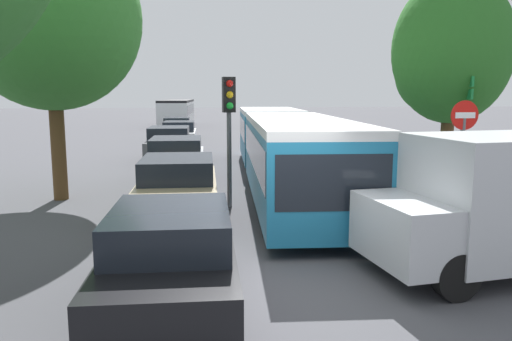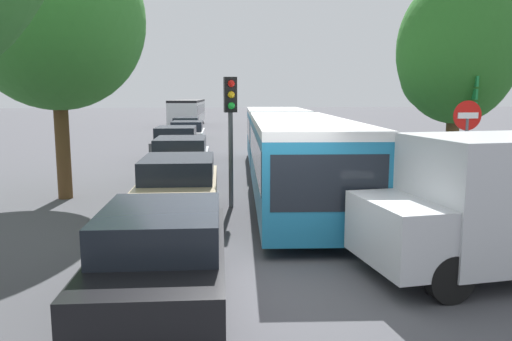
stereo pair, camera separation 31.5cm
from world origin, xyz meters
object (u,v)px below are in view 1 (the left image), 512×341
Objects in this scene: traffic_light at (229,112)px; direction_sign_post at (464,108)px; articulated_bus at (283,144)px; queued_car_white at (179,134)px; queued_car_tan at (178,187)px; queued_car_green at (177,128)px; queued_car_silver at (177,159)px; tree_left_mid at (51,23)px; queued_car_black at (171,257)px; city_bus_rear at (177,111)px; queued_car_graphite at (169,144)px; no_entry_sign at (463,140)px; tree_right_near at (448,54)px.

traffic_light is 0.94× the size of direction_sign_post.
articulated_bus is 3.69× the size of queued_car_white.
queued_car_tan is 1.03× the size of queued_car_green.
queued_car_silver is 0.58× the size of tree_left_mid.
queued_car_white is 1.26× the size of traffic_light.
queued_car_black is at bearing -176.99° from queued_car_green.
city_bus_rear is at bearing 3.05° from queued_car_black.
direction_sign_post reaches higher than queued_car_silver.
traffic_light is (1.31, -15.09, 1.76)m from queued_car_white.
articulated_bus is 3.55× the size of queued_car_graphite.
queued_car_tan is at bearing 2.02° from queued_car_black.
direction_sign_post is (8.18, -33.46, 1.18)m from city_bus_rear.
queued_car_white is (-3.40, 11.92, -0.60)m from articulated_bus.
no_entry_sign is (6.94, -35.58, 0.48)m from city_bus_rear.
queued_car_black is (-3.50, -9.24, -0.63)m from articulated_bus.
tree_right_near is (11.36, -0.29, -0.72)m from tree_left_mid.
traffic_light is at bearing -52.25° from queued_car_tan.
city_bus_rear reaches higher than queued_car_silver.
queued_car_silver is 16.11m from queued_car_green.
tree_left_mid is at bearing 132.61° from queued_car_silver.
queued_car_green is at bearing -162.82° from no_entry_sign.
queued_car_black is 11.52m from tree_right_near.
tree_right_near reaches higher than queued_car_tan.
queued_car_graphite is 10.82m from queued_car_green.
queued_car_white is at bearing -46.78° from direction_sign_post.
traffic_light is 1.21× the size of no_entry_sign.
articulated_bus is at bearing -36.84° from queued_car_tan.
queued_car_black is at bearing 52.92° from direction_sign_post.
traffic_light reaches higher than queued_car_green.
articulated_bus is 12.41m from queued_car_white.
direction_sign_post is (8.09, 6.33, 1.85)m from queued_car_black.
tree_right_near is at bearing -153.88° from queued_car_green.
queued_car_tan is 1.54× the size of no_entry_sign.
city_bus_rear is 3.34× the size of traffic_light.
queued_car_silver is at bearing 159.90° from tree_right_near.
traffic_light reaches higher than queued_car_tan.
no_entry_sign is at bearing -19.11° from tree_left_mid.
traffic_light is 5.46m from tree_left_mid.
direction_sign_post is at bearing -78.60° from queued_car_tan.
no_entry_sign is at bearing -155.34° from queued_car_white.
tree_right_near is at bearing -161.23° from city_bus_rear.
queued_car_black is (0.08, -39.79, -0.67)m from city_bus_rear.
articulated_bus is at bearing -146.29° from queued_car_graphite.
traffic_light reaches higher than no_entry_sign.
no_entry_sign is 0.78× the size of direction_sign_post.
queued_car_black is at bearing -175.85° from queued_car_graphite.
queued_car_tan is 2.39m from traffic_light.
queued_car_green is 1.24× the size of traffic_light.
queued_car_black is at bearing -177.98° from queued_car_tan.
queued_car_graphite is 13.58m from no_entry_sign.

